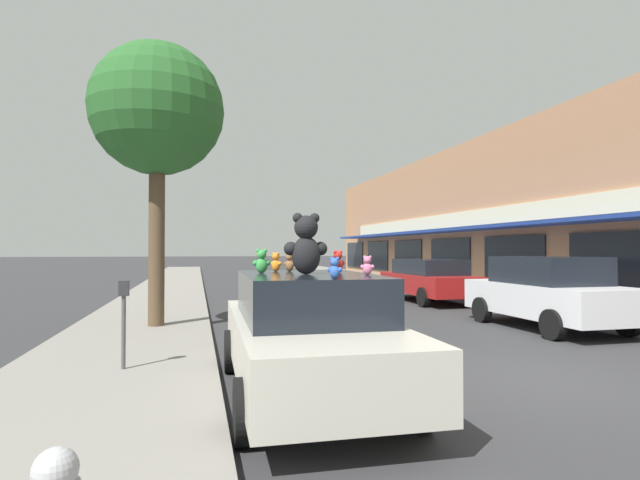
# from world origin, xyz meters

# --- Properties ---
(ground_plane) EXTENTS (260.00, 260.00, 0.00)m
(ground_plane) POSITION_xyz_m (0.00, 0.00, 0.00)
(ground_plane) COLOR #333335
(sidewalk_near) EXTENTS (3.06, 90.00, 0.13)m
(sidewalk_near) POSITION_xyz_m (-6.04, 0.00, 0.07)
(sidewalk_near) COLOR gray
(sidewalk_near) RESTS_ON ground_plane
(storefront_row) EXTENTS (16.76, 41.21, 6.98)m
(storefront_row) POSITION_xyz_m (15.19, 14.04, 3.49)
(storefront_row) COLOR tan
(storefront_row) RESTS_ON ground_plane
(plush_art_car) EXTENTS (2.06, 4.67, 1.54)m
(plush_art_car) POSITION_xyz_m (-3.45, 0.05, 0.81)
(plush_art_car) COLOR beige
(plush_art_car) RESTS_ON ground_plane
(teddy_bear_giant) EXTENTS (0.57, 0.35, 0.77)m
(teddy_bear_giant) POSITION_xyz_m (-3.48, -0.01, 1.92)
(teddy_bear_giant) COLOR black
(teddy_bear_giant) RESTS_ON plush_art_car
(teddy_bear_pink) EXTENTS (0.18, 0.13, 0.24)m
(teddy_bear_pink) POSITION_xyz_m (-2.79, -0.38, 1.66)
(teddy_bear_pink) COLOR pink
(teddy_bear_pink) RESTS_ON plush_art_car
(teddy_bear_green) EXTENTS (0.24, 0.15, 0.32)m
(teddy_bear_green) POSITION_xyz_m (-3.99, 0.39, 1.70)
(teddy_bear_green) COLOR green
(teddy_bear_green) RESTS_ON plush_art_car
(teddy_bear_brown) EXTENTS (0.18, 0.18, 0.26)m
(teddy_bear_brown) POSITION_xyz_m (-3.53, 0.85, 1.67)
(teddy_bear_brown) COLOR olive
(teddy_bear_brown) RESTS_ON plush_art_car
(teddy_bear_blue) EXTENTS (0.17, 0.15, 0.23)m
(teddy_bear_blue) POSITION_xyz_m (-3.40, -1.05, 1.66)
(teddy_bear_blue) COLOR blue
(teddy_bear_blue) RESTS_ON plush_art_car
(teddy_bear_red) EXTENTS (0.23, 0.16, 0.30)m
(teddy_bear_red) POSITION_xyz_m (-2.96, 0.34, 1.69)
(teddy_bear_red) COLOR red
(teddy_bear_red) RESTS_ON plush_art_car
(teddy_bear_orange) EXTENTS (0.17, 0.20, 0.27)m
(teddy_bear_orange) POSITION_xyz_m (-3.74, 0.81, 1.67)
(teddy_bear_orange) COLOR orange
(teddy_bear_orange) RESTS_ON plush_art_car
(parked_car_far_center) EXTENTS (2.06, 4.22, 1.69)m
(parked_car_far_center) POSITION_xyz_m (3.18, 3.91, 0.87)
(parked_car_far_center) COLOR silver
(parked_car_far_center) RESTS_ON ground_plane
(parked_car_far_right) EXTENTS (2.04, 4.70, 1.50)m
(parked_car_far_right) POSITION_xyz_m (3.18, 10.09, 0.81)
(parked_car_far_right) COLOR maroon
(parked_car_far_right) RESTS_ON ground_plane
(street_tree) EXTENTS (3.00, 3.00, 6.42)m
(street_tree) POSITION_xyz_m (-5.71, 5.71, 5.00)
(street_tree) COLOR brown
(street_tree) RESTS_ON sidewalk_near
(parking_meter) EXTENTS (0.14, 0.10, 1.27)m
(parking_meter) POSITION_xyz_m (-5.84, 1.53, 0.94)
(parking_meter) COLOR #4C4C51
(parking_meter) RESTS_ON sidewalk_near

